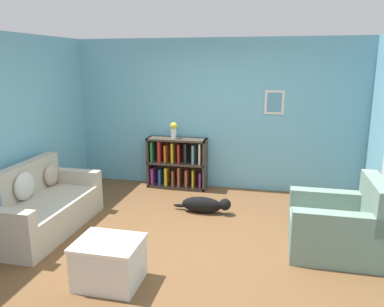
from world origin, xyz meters
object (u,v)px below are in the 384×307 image
vase (174,129)px  dog (205,205)px  recliner_chair (340,227)px  couch (38,208)px  coffee_table (109,261)px  bookshelf (177,164)px

vase → dog: bearing=-54.2°
recliner_chair → couch: bearing=-176.5°
coffee_table → vase: size_ratio=2.30×
dog → bookshelf: bearing=123.7°
bookshelf → coffee_table: (0.11, -3.09, -0.19)m
bookshelf → dog: bookshelf is taller
bookshelf → recliner_chair: size_ratio=1.04×
couch → coffee_table: bearing=-33.2°
coffee_table → dog: bearing=73.3°
bookshelf → dog: bearing=-56.3°
coffee_table → dog: 2.11m
coffee_table → recliner_chair: bearing=26.8°
couch → coffee_table: couch is taller
couch → recliner_chair: (3.84, 0.24, 0.01)m
recliner_chair → vase: vase is taller
coffee_table → dog: coffee_table is taller
recliner_chair → coffee_table: size_ratio=1.56×
coffee_table → vase: (-0.16, 3.07, 0.81)m
dog → vase: 1.60m
couch → vase: bearing=58.3°
recliner_chair → vase: bearing=143.5°
recliner_chair → dog: recliner_chair is taller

